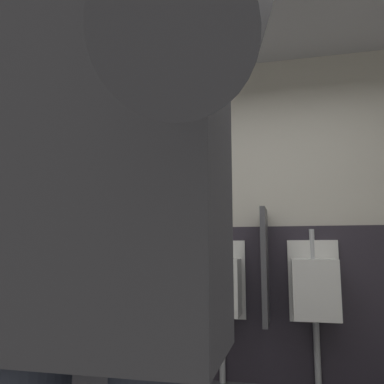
{
  "coord_description": "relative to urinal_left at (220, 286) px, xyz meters",
  "views": [
    {
      "loc": [
        0.26,
        -1.68,
        1.06
      ],
      "look_at": [
        -0.03,
        -0.45,
        1.25
      ],
      "focal_mm": 37.14,
      "sensor_mm": 36.0,
      "label": 1
    }
  ],
  "objects": [
    {
      "name": "urinal_left",
      "position": [
        0.0,
        0.0,
        0.0
      ],
      "size": [
        0.4,
        0.34,
        1.24
      ],
      "color": "white",
      "rests_on": "ground_plane"
    },
    {
      "name": "urinal_middle",
      "position": [
        0.75,
        0.0,
        0.0
      ],
      "size": [
        0.4,
        0.34,
        1.24
      ],
      "color": "white",
      "rests_on": "ground_plane"
    },
    {
      "name": "person",
      "position": [
        0.23,
        -2.68,
        0.27
      ],
      "size": [
        0.66,
        0.6,
        1.77
      ],
      "color": "#2D3342",
      "rests_on": "ground_plane"
    },
    {
      "name": "wainscot_band_back",
      "position": [
        0.29,
        0.14,
        -0.14
      ],
      "size": [
        4.02,
        0.03,
        1.27
      ],
      "primitive_type": "cube",
      "color": "#2D2833",
      "rests_on": "ground_plane"
    },
    {
      "name": "soap_dispenser",
      "position": [
        -0.04,
        0.12,
        0.67
      ],
      "size": [
        0.1,
        0.07,
        0.18
      ],
      "primitive_type": "cube",
      "color": "silver"
    },
    {
      "name": "privacy_divider_panel",
      "position": [
        0.37,
        -0.07,
        0.17
      ],
      "size": [
        0.04,
        0.4,
        0.9
      ],
      "primitive_type": "cube",
      "color": "#4C4C51"
    },
    {
      "name": "wall_back",
      "position": [
        0.29,
        0.22,
        0.6
      ],
      "size": [
        4.62,
        0.12,
        2.76
      ],
      "primitive_type": "cube",
      "color": "beige",
      "rests_on": "ground_plane"
    }
  ]
}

